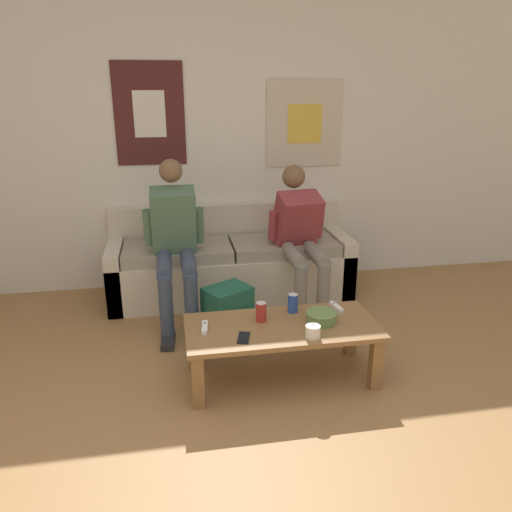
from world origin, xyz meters
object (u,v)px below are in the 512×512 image
(person_seated_adult, at_px, (175,237))
(drink_can_red, at_px, (261,312))
(couch, at_px, (230,264))
(person_seated_teen, at_px, (300,234))
(game_controller_near_right, at_px, (336,307))
(drink_can_blue, at_px, (293,303))
(game_controller_near_left, at_px, (205,327))
(coffee_table, at_px, (282,334))
(cell_phone, at_px, (244,338))
(backpack, at_px, (229,312))
(ceramic_bowl, at_px, (321,316))
(pillar_candle, at_px, (313,332))

(person_seated_adult, xyz_separation_m, drink_can_red, (0.50, -0.95, -0.23))
(couch, relative_size, person_seated_teen, 1.81)
(game_controller_near_right, bearing_deg, drink_can_blue, -179.61)
(game_controller_near_left, bearing_deg, person_seated_teen, 50.01)
(drink_can_red, bearing_deg, coffee_table, -34.14)
(cell_phone, bearing_deg, couch, 85.57)
(couch, height_order, drink_can_blue, couch)
(game_controller_near_right, height_order, cell_phone, game_controller_near_right)
(backpack, bearing_deg, coffee_table, -68.49)
(ceramic_bowl, relative_size, pillar_candle, 2.19)
(coffee_table, distance_m, drink_can_red, 0.19)
(person_seated_teen, bearing_deg, cell_phone, -118.65)
(couch, relative_size, person_seated_adult, 1.68)
(pillar_candle, height_order, drink_can_blue, drink_can_blue)
(backpack, relative_size, pillar_candle, 4.45)
(coffee_table, bearing_deg, person_seated_teen, 69.79)
(backpack, bearing_deg, game_controller_near_left, -109.66)
(couch, relative_size, game_controller_near_right, 13.96)
(backpack, height_order, drink_can_red, drink_can_red)
(couch, distance_m, cell_phone, 1.53)
(person_seated_adult, bearing_deg, cell_phone, -72.85)
(coffee_table, height_order, game_controller_near_left, game_controller_near_left)
(cell_phone, bearing_deg, person_seated_adult, 107.15)
(ceramic_bowl, bearing_deg, game_controller_near_right, 48.05)
(cell_phone, bearing_deg, ceramic_bowl, 13.88)
(backpack, bearing_deg, drink_can_red, -76.32)
(drink_can_red, bearing_deg, cell_phone, -124.71)
(drink_can_red, bearing_deg, ceramic_bowl, -12.26)
(game_controller_near_right, bearing_deg, person_seated_adult, 140.15)
(drink_can_red, relative_size, cell_phone, 0.84)
(game_controller_near_left, xyz_separation_m, game_controller_near_right, (0.88, 0.14, 0.00))
(person_seated_adult, distance_m, person_seated_teen, 1.00)
(ceramic_bowl, bearing_deg, pillar_candle, -120.66)
(game_controller_near_right, xyz_separation_m, cell_phone, (-0.66, -0.30, -0.01))
(coffee_table, xyz_separation_m, game_controller_near_left, (-0.47, 0.03, 0.07))
(coffee_table, height_order, ceramic_bowl, ceramic_bowl)
(person_seated_teen, xyz_separation_m, game_controller_near_left, (-0.86, -1.02, -0.24))
(pillar_candle, distance_m, cell_phone, 0.40)
(person_seated_adult, xyz_separation_m, pillar_candle, (0.75, -1.21, -0.25))
(drink_can_blue, distance_m, drink_can_red, 0.25)
(person_seated_adult, height_order, game_controller_near_right, person_seated_adult)
(coffee_table, bearing_deg, game_controller_near_left, 176.12)
(coffee_table, height_order, game_controller_near_right, game_controller_near_right)
(couch, height_order, coffee_table, couch)
(backpack, bearing_deg, game_controller_near_right, -35.39)
(pillar_candle, xyz_separation_m, drink_can_blue, (-0.03, 0.35, 0.02))
(coffee_table, height_order, drink_can_red, drink_can_red)
(backpack, relative_size, drink_can_blue, 3.19)
(backpack, xyz_separation_m, drink_can_red, (0.14, -0.56, 0.25))
(backpack, xyz_separation_m, pillar_candle, (0.39, -0.82, 0.23))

